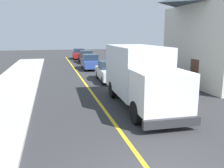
{
  "coord_description": "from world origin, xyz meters",
  "views": [
    {
      "loc": [
        -2.53,
        -4.76,
        3.77
      ],
      "look_at": [
        0.34,
        6.32,
        1.4
      ],
      "focal_mm": 37.72,
      "sensor_mm": 36.0,
      "label": 1
    }
  ],
  "objects_px": {
    "box_truck": "(140,74)",
    "parked_car_near": "(109,71)",
    "parked_car_mid": "(90,62)",
    "stop_sign": "(164,67)",
    "parked_car_far": "(86,57)",
    "parked_car_furthest": "(79,54)",
    "parked_van_across": "(160,77)"
  },
  "relations": [
    {
      "from": "parked_car_near",
      "to": "parked_van_across",
      "type": "bearing_deg",
      "value": -47.93
    },
    {
      "from": "parked_car_mid",
      "to": "parked_car_furthest",
      "type": "xyz_separation_m",
      "value": [
        0.08,
        12.03,
        0.0
      ]
    },
    {
      "from": "parked_car_mid",
      "to": "parked_car_furthest",
      "type": "height_order",
      "value": "same"
    },
    {
      "from": "box_truck",
      "to": "parked_car_mid",
      "type": "bearing_deg",
      "value": 90.97
    },
    {
      "from": "box_truck",
      "to": "stop_sign",
      "type": "relative_size",
      "value": 2.74
    },
    {
      "from": "box_truck",
      "to": "parked_car_near",
      "type": "bearing_deg",
      "value": 89.0
    },
    {
      "from": "parked_car_mid",
      "to": "parked_van_across",
      "type": "height_order",
      "value": "same"
    },
    {
      "from": "parked_car_near",
      "to": "box_truck",
      "type": "bearing_deg",
      "value": -91.0
    },
    {
      "from": "box_truck",
      "to": "parked_car_near",
      "type": "distance_m",
      "value": 7.44
    },
    {
      "from": "box_truck",
      "to": "parked_car_mid",
      "type": "xyz_separation_m",
      "value": [
        -0.25,
        14.74,
        -0.97
      ]
    },
    {
      "from": "parked_car_mid",
      "to": "parked_car_far",
      "type": "bearing_deg",
      "value": 85.8
    },
    {
      "from": "parked_car_mid",
      "to": "parked_car_near",
      "type": "bearing_deg",
      "value": -87.07
    },
    {
      "from": "parked_van_across",
      "to": "box_truck",
      "type": "bearing_deg",
      "value": -128.38
    },
    {
      "from": "parked_car_mid",
      "to": "stop_sign",
      "type": "height_order",
      "value": "stop_sign"
    },
    {
      "from": "parked_car_furthest",
      "to": "parked_van_across",
      "type": "bearing_deg",
      "value": -81.67
    },
    {
      "from": "parked_car_mid",
      "to": "parked_van_across",
      "type": "bearing_deg",
      "value": -72.34
    },
    {
      "from": "parked_car_furthest",
      "to": "box_truck",
      "type": "bearing_deg",
      "value": -89.65
    },
    {
      "from": "parked_car_near",
      "to": "parked_van_across",
      "type": "xyz_separation_m",
      "value": [
        3.04,
        -3.37,
        0.0
      ]
    },
    {
      "from": "stop_sign",
      "to": "parked_car_far",
      "type": "bearing_deg",
      "value": 95.94
    },
    {
      "from": "parked_car_far",
      "to": "stop_sign",
      "type": "xyz_separation_m",
      "value": [
        2.04,
        -19.57,
        1.06
      ]
    },
    {
      "from": "parked_van_across",
      "to": "stop_sign",
      "type": "xyz_separation_m",
      "value": [
        -0.91,
        -2.35,
        1.06
      ]
    },
    {
      "from": "parked_van_across",
      "to": "stop_sign",
      "type": "distance_m",
      "value": 2.74
    },
    {
      "from": "parked_car_mid",
      "to": "stop_sign",
      "type": "relative_size",
      "value": 1.68
    },
    {
      "from": "parked_car_mid",
      "to": "parked_car_far",
      "type": "xyz_separation_m",
      "value": [
        0.48,
        6.48,
        0.0
      ]
    },
    {
      "from": "parked_car_near",
      "to": "parked_car_mid",
      "type": "bearing_deg",
      "value": 92.93
    },
    {
      "from": "parked_car_furthest",
      "to": "parked_car_near",
      "type": "bearing_deg",
      "value": -89.13
    },
    {
      "from": "parked_van_across",
      "to": "parked_car_furthest",
      "type": "bearing_deg",
      "value": 98.33
    },
    {
      "from": "parked_car_near",
      "to": "parked_car_furthest",
      "type": "distance_m",
      "value": 19.4
    },
    {
      "from": "box_truck",
      "to": "parked_car_near",
      "type": "relative_size",
      "value": 1.62
    },
    {
      "from": "parked_car_near",
      "to": "parked_car_mid",
      "type": "distance_m",
      "value": 7.38
    },
    {
      "from": "parked_car_near",
      "to": "parked_car_mid",
      "type": "xyz_separation_m",
      "value": [
        -0.38,
        7.37,
        0.0
      ]
    },
    {
      "from": "box_truck",
      "to": "parked_car_mid",
      "type": "relative_size",
      "value": 1.63
    }
  ]
}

